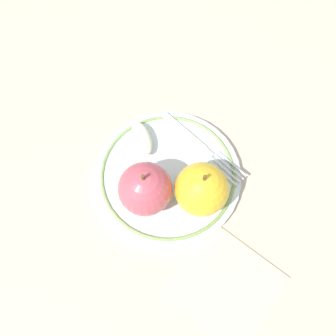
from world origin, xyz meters
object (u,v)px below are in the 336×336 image
object	(u,v)px
apple_red_whole	(202,189)
apple_second_whole	(143,188)
apple_slice_front	(142,138)
napkin_folded	(225,285)
fork	(199,144)
plate	(168,175)

from	to	relation	value
apple_red_whole	apple_second_whole	xyz separation A→B (m)	(-0.03, 0.08, 0.00)
apple_second_whole	apple_slice_front	bearing A→B (deg)	25.77
apple_second_whole	napkin_folded	bearing A→B (deg)	-115.07
apple_second_whole	apple_slice_front	xyz separation A→B (m)	(0.09, 0.04, -0.03)
napkin_folded	apple_second_whole	bearing A→B (deg)	64.93
napkin_folded	apple_slice_front	bearing A→B (deg)	51.09
apple_slice_front	apple_red_whole	bearing A→B (deg)	22.60
apple_red_whole	apple_slice_front	world-z (taller)	apple_red_whole
apple_slice_front	fork	size ratio (longest dim) A/B	0.38
fork	napkin_folded	bearing A→B (deg)	-36.81
plate	apple_second_whole	xyz separation A→B (m)	(-0.05, 0.02, 0.05)
apple_second_whole	napkin_folded	distance (m)	0.19
apple_second_whole	fork	size ratio (longest dim) A/B	0.53
apple_red_whole	apple_second_whole	bearing A→B (deg)	110.54
apple_slice_front	fork	xyz separation A→B (m)	(0.03, -0.09, -0.01)
apple_red_whole	plate	bearing A→B (deg)	70.94
apple_red_whole	apple_slice_front	distance (m)	0.14
apple_red_whole	fork	xyz separation A→B (m)	(0.09, 0.03, -0.04)
apple_slice_front	napkin_folded	bearing A→B (deg)	9.17
apple_red_whole	apple_slice_front	size ratio (longest dim) A/B	1.37
apple_second_whole	fork	xyz separation A→B (m)	(0.12, -0.05, -0.04)
apple_second_whole	apple_slice_front	size ratio (longest dim) A/B	1.37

